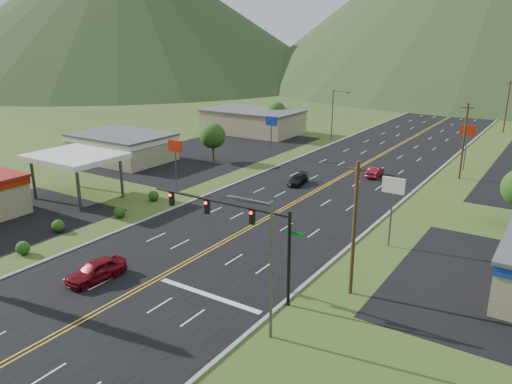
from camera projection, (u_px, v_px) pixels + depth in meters
The scene contains 21 objects.
ground at pixel (15, 358), 29.33m from camera, with size 500.00×500.00×0.00m, color #354E1B.
road at pixel (15, 358), 29.33m from camera, with size 20.00×460.00×0.04m, color black.
traffic_signal at pixel (240, 223), 35.59m from camera, with size 13.10×0.43×7.00m.
streetlight_east at pixel (267, 260), 29.99m from camera, with size 3.28×0.25×9.00m.
streetlight_west at pixel (334, 112), 89.94m from camera, with size 3.28×0.25×9.00m.
gas_canopy at pixel (75, 158), 56.93m from camera, with size 10.00×8.00×5.30m.
building_west_mid at pixel (122, 146), 75.72m from camera, with size 14.40×10.40×4.10m.
building_west_far at pixel (253, 121), 97.68m from camera, with size 18.40×11.40×4.50m.
pole_sign_west_a at pixel (175, 151), 59.13m from camera, with size 2.00×0.18×6.40m.
pole_sign_west_b at pixel (271, 125), 76.76m from camera, with size 2.00×0.18×6.40m.
pole_sign_east_a at pixel (393, 193), 43.51m from camera, with size 2.00×0.18×6.40m.
pole_sign_east_b at pixel (467, 135), 69.15m from camera, with size 2.00×0.18×6.40m.
tree_west_a at pixel (213, 136), 74.61m from camera, with size 3.84×3.84×5.82m.
tree_west_b at pixel (276, 112), 98.84m from camera, with size 3.84×3.84×5.82m.
utility_pole_a at pixel (354, 228), 35.21m from camera, with size 1.60×0.28×10.00m.
utility_pole_b at pixel (464, 141), 64.86m from camera, with size 1.60×0.28×10.00m.
utility_pole_c at pixel (507, 106), 96.91m from camera, with size 1.60×0.28×10.00m.
mountain_nw at pixel (123, 8), 216.49m from camera, with size 190.00×190.00×60.00m, color #213417.
car_red_near at pixel (96, 271), 38.43m from camera, with size 1.93×4.79×1.63m, color maroon.
car_dark_mid at pixel (298, 180), 63.62m from camera, with size 1.71×4.20×1.22m, color black.
car_red_far at pixel (375, 172), 67.01m from camera, with size 1.43×4.10×1.35m, color maroon.
Camera 1 is at (25.55, -13.35, 18.04)m, focal length 35.00 mm.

